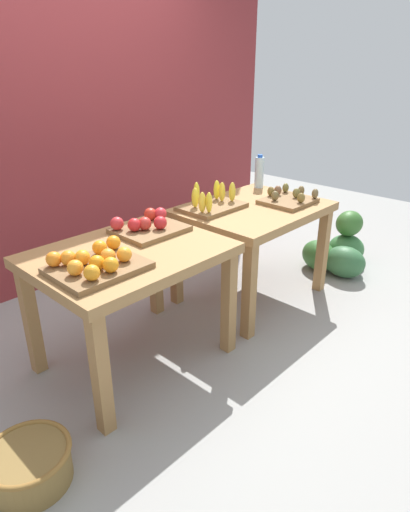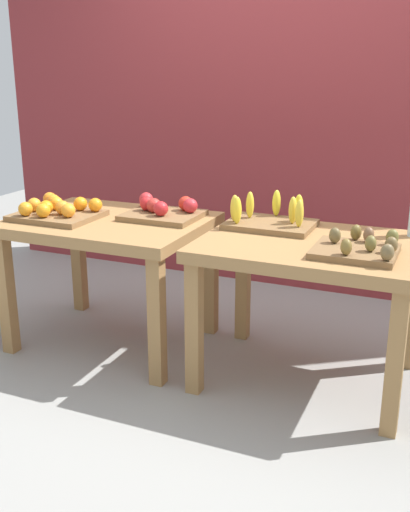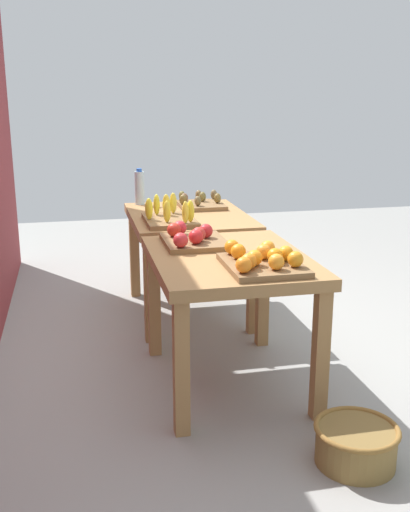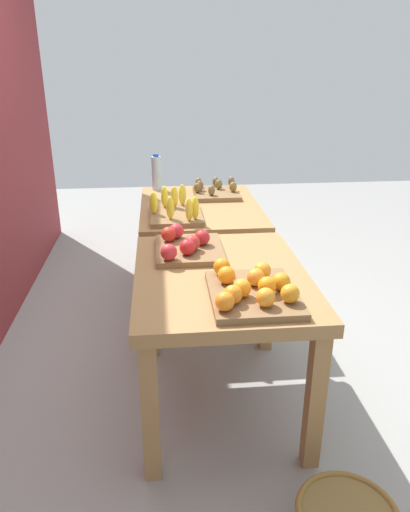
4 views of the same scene
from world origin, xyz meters
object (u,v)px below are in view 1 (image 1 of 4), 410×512
(banana_crate, at_px, (211,203))
(water_bottle, at_px, (259,172))
(display_table_right, at_px, (253,220))
(apple_bin, at_px, (148,226))
(display_table_left, at_px, (130,267))
(orange_bin, at_px, (96,263))
(wicker_basket, at_px, (29,465))
(kiwi_bin, at_px, (289,198))
(watermelon_pile, at_px, (339,250))

(banana_crate, relative_size, water_bottle, 1.63)
(display_table_right, distance_m, apple_bin, 0.89)
(display_table_left, xyz_separation_m, orange_bin, (-0.27, -0.10, 0.15))
(banana_crate, bearing_deg, display_table_right, -33.61)
(display_table_right, height_order, wicker_basket, display_table_right)
(orange_bin, relative_size, apple_bin, 1.09)
(banana_crate, bearing_deg, display_table_left, -168.61)
(orange_bin, height_order, kiwi_bin, orange_bin)
(display_table_left, distance_m, orange_bin, 0.32)
(banana_crate, xyz_separation_m, wicker_basket, (-1.71, -0.52, -0.68))
(banana_crate, distance_m, watermelon_pile, 1.39)
(apple_bin, bearing_deg, watermelon_pile, -12.72)
(display_table_right, xyz_separation_m, orange_bin, (-1.39, -0.10, 0.15))
(apple_bin, xyz_separation_m, water_bottle, (1.31, 0.14, 0.09))
(display_table_right, height_order, apple_bin, apple_bin)
(display_table_right, bearing_deg, watermelon_pile, -15.67)
(water_bottle, height_order, watermelon_pile, water_bottle)
(display_table_left, relative_size, wicker_basket, 2.82)
(display_table_left, bearing_deg, watermelon_pile, -7.22)
(kiwi_bin, bearing_deg, wicker_basket, -174.44)
(apple_bin, height_order, water_bottle, water_bottle)
(orange_bin, bearing_deg, banana_crate, 13.33)
(kiwi_bin, xyz_separation_m, water_bottle, (0.20, 0.42, 0.10))
(display_table_left, height_order, kiwi_bin, kiwi_bin)
(banana_crate, distance_m, water_bottle, 0.72)
(orange_bin, xyz_separation_m, wicker_basket, (-0.58, -0.25, -0.67))
(kiwi_bin, bearing_deg, orange_bin, 178.64)
(display_table_left, distance_m, watermelon_pile, 2.11)
(banana_crate, xyz_separation_m, watermelon_pile, (1.18, -0.43, -0.60))
(display_table_left, bearing_deg, kiwi_bin, -5.61)
(display_table_left, xyz_separation_m, display_table_right, (1.12, 0.00, 0.00))
(display_table_left, bearing_deg, apple_bin, 29.30)
(water_bottle, distance_m, wicker_basket, 2.61)
(display_table_left, distance_m, display_table_right, 1.12)
(display_table_right, xyz_separation_m, watermelon_pile, (0.92, -0.26, -0.45))
(water_bottle, xyz_separation_m, watermelon_pile, (0.48, -0.55, -0.68))
(orange_bin, distance_m, wicker_basket, 0.93)
(apple_bin, xyz_separation_m, kiwi_bin, (1.11, -0.28, -0.01))
(kiwi_bin, distance_m, wicker_basket, 2.33)
(orange_bin, relative_size, watermelon_pile, 0.67)
(display_table_left, xyz_separation_m, wicker_basket, (-0.85, -0.35, -0.53))
(display_table_left, relative_size, water_bottle, 3.85)
(watermelon_pile, bearing_deg, display_table_left, 172.78)
(kiwi_bin, relative_size, water_bottle, 1.35)
(orange_bin, xyz_separation_m, banana_crate, (1.13, 0.27, 0.00))
(apple_bin, distance_m, watermelon_pile, 1.92)
(water_bottle, bearing_deg, display_table_left, -169.56)
(watermelon_pile, bearing_deg, banana_crate, 159.94)
(apple_bin, distance_m, water_bottle, 1.32)
(banana_crate, bearing_deg, watermelon_pile, -20.06)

